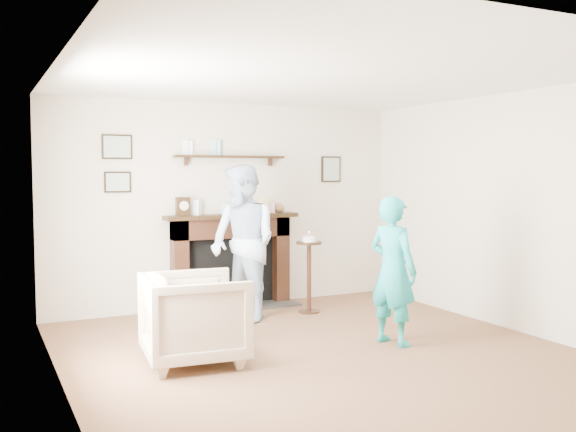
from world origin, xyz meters
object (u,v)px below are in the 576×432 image
object	(u,v)px
woman	(392,344)
pedestal_table	(309,263)
armchair	(195,362)
man	(244,320)

from	to	relation	value
woman	pedestal_table	world-z (taller)	pedestal_table
armchair	pedestal_table	size ratio (longest dim) A/B	0.90
man	woman	size ratio (longest dim) A/B	1.22
armchair	man	world-z (taller)	man
armchair	woman	bearing A→B (deg)	-92.25
man	woman	xyz separation A→B (m)	(0.91, -1.57, 0.00)
woman	pedestal_table	size ratio (longest dim) A/B	1.49
armchair	woman	size ratio (longest dim) A/B	0.60
man	pedestal_table	xyz separation A→B (m)	(0.84, 0.02, 0.60)
man	woman	world-z (taller)	man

